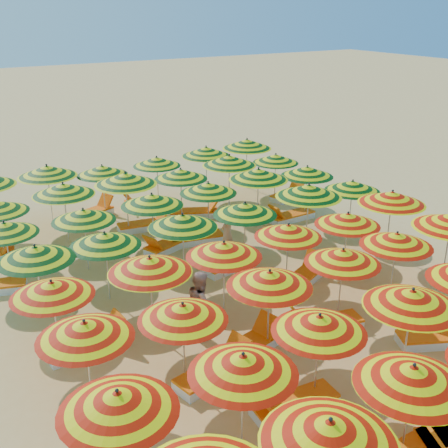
{
  "coord_description": "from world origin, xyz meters",
  "views": [
    {
      "loc": [
        -7.32,
        -11.68,
        7.24
      ],
      "look_at": [
        0.0,
        0.5,
        1.6
      ],
      "focal_mm": 45.0,
      "sensor_mm": 36.0,
      "label": 1
    }
  ],
  "objects_px": {
    "lounger_14": "(229,265)",
    "lounger_16": "(168,245)",
    "beachgoer_b": "(201,303)",
    "umbrella_31": "(83,215)",
    "lounger_18": "(291,216)",
    "umbrella_25": "(105,240)",
    "umbrella_39": "(181,174)",
    "beachgoer_a": "(227,232)",
    "umbrella_27": "(245,209)",
    "umbrella_30": "(4,228)",
    "umbrella_19": "(150,265)",
    "umbrella_29": "(352,186)",
    "umbrella_45": "(157,162)",
    "umbrella_22": "(348,219)",
    "umbrella_35": "(307,171)",
    "umbrella_28": "(309,191)",
    "lounger_11": "(325,324)",
    "umbrella_40": "(229,160)",
    "lounger_20": "(145,225)",
    "umbrella_34": "(258,174)",
    "umbrella_41": "(276,159)",
    "umbrella_38": "(125,179)",
    "umbrella_43": "(47,171)",
    "umbrella_32": "(152,200)",
    "umbrella_6": "(118,402)",
    "umbrella_37": "(63,189)",
    "umbrella_33": "(208,188)",
    "umbrella_47": "(247,144)",
    "umbrella_26": "(183,221)",
    "umbrella_16": "(397,240)",
    "umbrella_18": "(52,289)",
    "lounger_8": "(437,338)",
    "umbrella_21": "(288,231)",
    "lounger_7": "(293,404)",
    "umbrella_23": "(392,198)",
    "lounger_10": "(246,348)",
    "umbrella_9": "(412,299)",
    "lounger_24": "(146,204)",
    "umbrella_20": "(224,250)",
    "umbrella_8": "(319,324)",
    "umbrella_24": "(35,253)",
    "lounger_2": "(425,446)",
    "umbrella_15": "(343,257)",
    "lounger_12": "(88,344)",
    "umbrella_13": "(183,312)",
    "umbrella_46": "(206,151)",
    "umbrella_2": "(413,376)",
    "lounger_22": "(289,194)",
    "lounger_17": "(195,238)",
    "umbrella_12": "(85,330)",
    "lounger_13": "(303,277)",
    "lounger_9": "(214,372)",
    "umbrella_1": "(330,432)"
  },
  "relations": [
    {
      "from": "lounger_14",
      "to": "lounger_16",
      "type": "xyz_separation_m",
      "value": [
        -0.9,
        2.19,
        0.0
      ]
    },
    {
      "from": "lounger_16",
      "to": "beachgoer_b",
      "type": "relative_size",
      "value": 1.14
    },
    {
      "from": "umbrella_31",
      "to": "beachgoer_b",
      "type": "relative_size",
      "value": 1.2
    },
    {
      "from": "lounger_18",
      "to": "umbrella_25",
      "type": "bearing_deg",
      "value": 13.67
    },
    {
      "from": "umbrella_39",
      "to": "beachgoer_a",
      "type": "height_order",
      "value": "umbrella_39"
    },
    {
      "from": "umbrella_27",
      "to": "umbrella_30",
      "type": "height_order",
      "value": "umbrella_27"
    },
    {
      "from": "umbrella_19",
      "to": "umbrella_29",
      "type": "distance_m",
      "value": 8.4
    },
    {
      "from": "umbrella_45",
      "to": "umbrella_22",
      "type": "bearing_deg",
      "value": -76.62
    },
    {
      "from": "umbrella_35",
      "to": "umbrella_31",
      "type": "bearing_deg",
      "value": -179.48
    },
    {
      "from": "umbrella_28",
      "to": "lounger_11",
      "type": "bearing_deg",
      "value": -123.36
    },
    {
      "from": "umbrella_25",
      "to": "umbrella_40",
      "type": "bearing_deg",
      "value": 34.44
    },
    {
      "from": "umbrella_27",
      "to": "lounger_20",
      "type": "distance_m",
      "value": 4.56
    },
    {
      "from": "umbrella_34",
      "to": "lounger_18",
      "type": "xyz_separation_m",
      "value": [
        1.33,
        -0.16,
        -1.71
      ]
    },
    {
      "from": "umbrella_41",
      "to": "umbrella_27",
      "type": "bearing_deg",
      "value": -134.34
    },
    {
      "from": "umbrella_38",
      "to": "umbrella_43",
      "type": "bearing_deg",
      "value": 129.78
    },
    {
      "from": "umbrella_32",
      "to": "umbrella_43",
      "type": "height_order",
      "value": "umbrella_43"
    },
    {
      "from": "umbrella_6",
      "to": "lounger_14",
      "type": "height_order",
      "value": "umbrella_6"
    },
    {
      "from": "umbrella_37",
      "to": "umbrella_45",
      "type": "xyz_separation_m",
      "value": [
        4.08,
        1.97,
        -0.15
      ]
    },
    {
      "from": "umbrella_28",
      "to": "umbrella_33",
      "type": "height_order",
      "value": "umbrella_28"
    },
    {
      "from": "umbrella_25",
      "to": "umbrella_47",
      "type": "distance_m",
      "value": 10.25
    },
    {
      "from": "umbrella_26",
      "to": "umbrella_47",
      "type": "relative_size",
      "value": 1.09
    },
    {
      "from": "umbrella_16",
      "to": "umbrella_18",
      "type": "relative_size",
      "value": 1.04
    },
    {
      "from": "umbrella_16",
      "to": "umbrella_31",
      "type": "relative_size",
      "value": 1.18
    },
    {
      "from": "lounger_8",
      "to": "beachgoer_a",
      "type": "distance_m",
      "value": 6.84
    },
    {
      "from": "umbrella_21",
      "to": "lounger_7",
      "type": "distance_m",
      "value": 5.19
    },
    {
      "from": "umbrella_27",
      "to": "umbrella_26",
      "type": "bearing_deg",
      "value": -179.16
    },
    {
      "from": "umbrella_23",
      "to": "umbrella_31",
      "type": "height_order",
      "value": "umbrella_23"
    },
    {
      "from": "umbrella_43",
      "to": "lounger_10",
      "type": "xyz_separation_m",
      "value": [
        1.5,
        -10.18,
        -1.72
      ]
    },
    {
      "from": "umbrella_40",
      "to": "umbrella_9",
      "type": "bearing_deg",
      "value": -101.93
    },
    {
      "from": "umbrella_33",
      "to": "lounger_24",
      "type": "distance_m",
      "value": 4.1
    },
    {
      "from": "umbrella_20",
      "to": "umbrella_8",
      "type": "bearing_deg",
      "value": -92.37
    },
    {
      "from": "umbrella_9",
      "to": "umbrella_34",
      "type": "distance_m",
      "value": 8.73
    },
    {
      "from": "umbrella_24",
      "to": "lounger_2",
      "type": "xyz_separation_m",
      "value": [
        4.45,
        -7.92,
        -1.57
      ]
    },
    {
      "from": "umbrella_6",
      "to": "umbrella_15",
      "type": "height_order",
      "value": "umbrella_6"
    },
    {
      "from": "umbrella_8",
      "to": "lounger_12",
      "type": "distance_m",
      "value": 5.29
    },
    {
      "from": "umbrella_13",
      "to": "umbrella_47",
      "type": "xyz_separation_m",
      "value": [
        8.15,
        10.21,
        0.21
      ]
    },
    {
      "from": "umbrella_46",
      "to": "umbrella_32",
      "type": "bearing_deg",
      "value": -135.27
    },
    {
      "from": "umbrella_8",
      "to": "lounger_14",
      "type": "distance_m",
      "value": 6.1
    },
    {
      "from": "umbrella_2",
      "to": "umbrella_15",
      "type": "bearing_deg",
      "value": 61.38
    },
    {
      "from": "umbrella_41",
      "to": "umbrella_47",
      "type": "distance_m",
      "value": 1.84
    },
    {
      "from": "umbrella_27",
      "to": "lounger_22",
      "type": "xyz_separation_m",
      "value": [
        4.77,
        4.14,
        -1.57
      ]
    },
    {
      "from": "lounger_2",
      "to": "lounger_8",
      "type": "relative_size",
      "value": 0.96
    },
    {
      "from": "lounger_17",
      "to": "umbrella_41",
      "type": "bearing_deg",
      "value": -144.77
    },
    {
      "from": "umbrella_12",
      "to": "umbrella_38",
      "type": "xyz_separation_m",
      "value": [
        3.9,
        7.78,
        0.21
      ]
    },
    {
      "from": "umbrella_15",
      "to": "lounger_7",
      "type": "distance_m",
      "value": 3.95
    },
    {
      "from": "umbrella_43",
      "to": "umbrella_47",
      "type": "xyz_separation_m",
      "value": [
        8.02,
        -0.19,
        -0.01
      ]
    },
    {
      "from": "umbrella_35",
      "to": "umbrella_41",
      "type": "distance_m",
      "value": 2.21
    },
    {
      "from": "umbrella_45",
      "to": "lounger_13",
      "type": "distance_m",
      "value": 8.22
    },
    {
      "from": "umbrella_20",
      "to": "lounger_9",
      "type": "relative_size",
      "value": 1.12
    },
    {
      "from": "umbrella_1",
      "to": "umbrella_37",
      "type": "bearing_deg",
      "value": 90.27
    }
  ]
}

